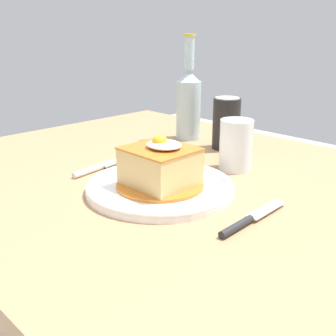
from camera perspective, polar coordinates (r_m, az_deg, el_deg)
dining_table at (r=0.81m, az=5.75°, el=-9.88°), size 1.29×0.84×0.72m
main_plate at (r=0.75m, az=-1.08°, el=-2.58°), size 0.27×0.27×0.02m
sandwich_meal at (r=0.74m, az=-1.08°, el=0.12°), size 0.16×0.16×0.10m
fork at (r=0.87m, az=-9.88°, el=-0.04°), size 0.03×0.14×0.01m
knife at (r=0.64m, az=10.57°, el=-7.20°), size 0.02×0.17×0.01m
soda_can at (r=1.02m, az=7.97°, el=6.08°), size 0.07×0.07×0.12m
beer_bottle_clear at (r=1.09m, az=2.82°, el=9.14°), size 0.06×0.06×0.27m
drinking_glass at (r=0.87m, az=9.25°, el=2.67°), size 0.07×0.07×0.10m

